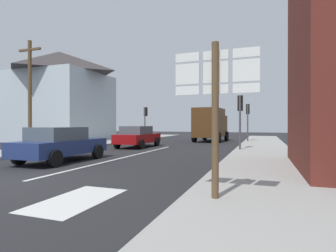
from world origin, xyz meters
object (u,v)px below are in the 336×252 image
Objects in this scene: route_sign_post at (215,103)px; traffic_light_far_right at (248,114)px; sedan_far at (138,136)px; traffic_light_near_right at (240,110)px; delivery_truck at (211,124)px; sedan_near at (61,144)px; traffic_light_far_left at (145,116)px.

route_sign_post is 0.94× the size of traffic_light_far_right.
sedan_far is 1.28× the size of traffic_light_near_right.
sedan_far is 0.82× the size of delivery_truck.
delivery_truck is at bearing 77.14° from sedan_near.
sedan_near is 1.26× the size of traffic_light_far_left.
delivery_truck is at bearing 111.47° from traffic_light_near_right.
route_sign_post is 0.96× the size of traffic_light_far_left.
sedan_far is 1.26× the size of traffic_light_far_left.
traffic_light_far_right is at bearing 48.69° from sedan_far.
sedan_near is at bearing -134.27° from traffic_light_near_right.
sedan_far is at bearing -69.14° from traffic_light_far_left.
traffic_light_far_right reaches higher than route_sign_post.
traffic_light_far_left is 13.15m from traffic_light_near_right.
traffic_light_far_left is (-10.00, 0.06, -0.05)m from traffic_light_far_right.
delivery_truck is 6.72m from traffic_light_far_left.
traffic_light_near_right is (-0.37, 10.90, 0.43)m from route_sign_post.
delivery_truck is at bearing -179.55° from traffic_light_far_right.
sedan_near is 1.23× the size of traffic_light_far_right.
route_sign_post is at bearing -88.90° from traffic_light_far_right.
traffic_light_far_left reaches higher than delivery_truck.
route_sign_post reaches higher than sedan_far.
sedan_far is 13.66m from route_sign_post.
traffic_light_near_right is (3.32, -8.45, 0.78)m from delivery_truck.
sedan_far is at bearing -114.73° from delivery_truck.
route_sign_post is 22.04m from traffic_light_far_left.
traffic_light_far_right is (3.32, 0.03, 0.87)m from delivery_truck.
sedan_far is 8.71m from traffic_light_far_left.
route_sign_post is at bearing -57.42° from sedan_far.
delivery_truck is (3.54, 15.49, 0.89)m from sedan_near.
traffic_light_far_right is 1.02× the size of traffic_light_far_left.
traffic_light_near_right is (6.96, -0.56, 1.67)m from sedan_far.
traffic_light_far_left is at bearing 110.86° from sedan_far.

